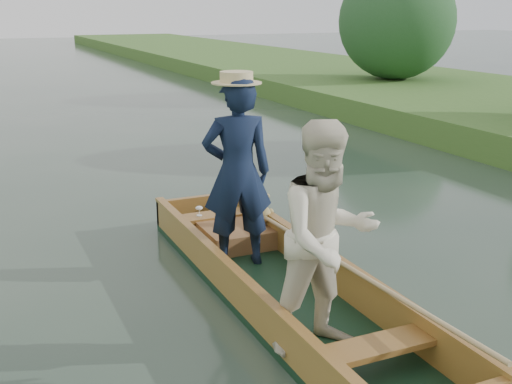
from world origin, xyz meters
name	(u,v)px	position (x,y,z in m)	size (l,w,h in m)	color
ground	(281,299)	(0.00, 0.00, 0.00)	(120.00, 120.00, 0.00)	#283D30
trees_far	(124,28)	(0.38, 7.78, 2.40)	(22.64, 12.71, 4.25)	#47331E
punt	(281,231)	(-0.07, -0.14, 0.77)	(1.19, 5.00, 2.14)	black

